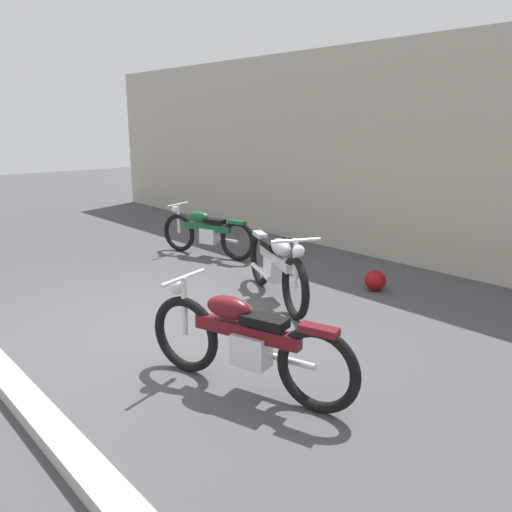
# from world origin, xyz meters

# --- Properties ---
(ground_plane) EXTENTS (40.00, 40.00, 0.00)m
(ground_plane) POSITION_xyz_m (0.00, 0.00, 0.00)
(ground_plane) COLOR #47474C
(building_wall) EXTENTS (18.00, 0.30, 3.55)m
(building_wall) POSITION_xyz_m (0.00, 4.53, 1.78)
(building_wall) COLOR #B2A893
(building_wall) RESTS_ON ground_plane
(curb_strip) EXTENTS (18.00, 0.24, 0.12)m
(curb_strip) POSITION_xyz_m (0.00, -1.83, 0.06)
(curb_strip) COLOR #B7B2A8
(curb_strip) RESTS_ON ground_plane
(helmet) EXTENTS (0.30, 0.30, 0.30)m
(helmet) POSITION_xyz_m (0.71, 2.87, 0.15)
(helmet) COLOR maroon
(helmet) RESTS_ON ground_plane
(motorcycle_green) EXTENTS (1.89, 0.77, 0.88)m
(motorcycle_green) POSITION_xyz_m (-2.43, 2.27, 0.42)
(motorcycle_green) COLOR black
(motorcycle_green) RESTS_ON ground_plane
(motorcycle_silver) EXTENTS (2.01, 1.07, 0.97)m
(motorcycle_silver) POSITION_xyz_m (0.09, 1.55, 0.47)
(motorcycle_silver) COLOR black
(motorcycle_silver) RESTS_ON ground_plane
(motorcycle_maroon) EXTENTS (2.03, 0.82, 0.94)m
(motorcycle_maroon) POSITION_xyz_m (1.63, -0.28, 0.45)
(motorcycle_maroon) COLOR black
(motorcycle_maroon) RESTS_ON ground_plane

